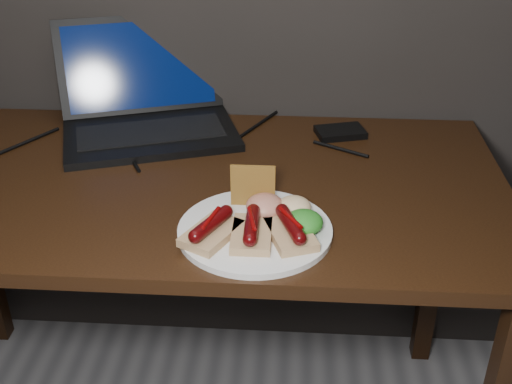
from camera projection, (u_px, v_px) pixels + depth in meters
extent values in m
cube|color=black|center=(176.00, 184.00, 1.37)|extent=(1.40, 0.70, 0.03)
cube|color=black|center=(435.00, 257.00, 1.78)|extent=(0.05, 0.05, 0.72)
cube|color=black|center=(151.00, 136.00, 1.52)|extent=(0.46, 0.36, 0.02)
cube|color=black|center=(151.00, 132.00, 1.52)|extent=(0.37, 0.24, 0.00)
cube|color=black|center=(140.00, 64.00, 1.60)|extent=(0.41, 0.21, 0.23)
cube|color=#061940|center=(140.00, 64.00, 1.60)|extent=(0.37, 0.18, 0.20)
cube|color=black|center=(340.00, 132.00, 1.54)|extent=(0.13, 0.10, 0.02)
cylinder|color=black|center=(129.00, 154.00, 1.45)|extent=(0.09, 0.16, 0.01)
cylinder|color=black|center=(254.00, 127.00, 1.58)|extent=(0.11, 0.20, 0.01)
cylinder|color=black|center=(341.00, 149.00, 1.47)|extent=(0.13, 0.08, 0.01)
cylinder|color=black|center=(24.00, 143.00, 1.50)|extent=(0.11, 0.17, 0.01)
cylinder|color=silver|center=(255.00, 230.00, 1.17)|extent=(0.29, 0.29, 0.01)
cube|color=tan|center=(212.00, 233.00, 1.14)|extent=(0.12, 0.13, 0.02)
cylinder|color=#4F0505|center=(211.00, 224.00, 1.13)|extent=(0.07, 0.10, 0.02)
sphere|color=#4F0505|center=(195.00, 237.00, 1.09)|extent=(0.02, 0.02, 0.02)
sphere|color=#4F0505|center=(226.00, 212.00, 1.16)|extent=(0.03, 0.02, 0.02)
cylinder|color=#610404|center=(211.00, 218.00, 1.12)|extent=(0.03, 0.07, 0.01)
cube|color=tan|center=(252.00, 234.00, 1.14)|extent=(0.07, 0.12, 0.02)
cylinder|color=#4F0505|center=(252.00, 225.00, 1.13)|extent=(0.03, 0.10, 0.02)
sphere|color=#4F0505|center=(250.00, 240.00, 1.09)|extent=(0.03, 0.02, 0.02)
sphere|color=#4F0505|center=(253.00, 210.00, 1.17)|extent=(0.03, 0.02, 0.02)
cylinder|color=#610404|center=(252.00, 219.00, 1.12)|extent=(0.02, 0.07, 0.01)
cube|color=tan|center=(290.00, 234.00, 1.14)|extent=(0.10, 0.13, 0.02)
cylinder|color=#4F0505|center=(291.00, 224.00, 1.13)|extent=(0.06, 0.10, 0.02)
sphere|color=#4F0505|center=(300.00, 238.00, 1.09)|extent=(0.03, 0.02, 0.02)
sphere|color=#4F0505|center=(282.00, 210.00, 1.17)|extent=(0.03, 0.02, 0.02)
cylinder|color=#610404|center=(291.00, 218.00, 1.12)|extent=(0.04, 0.06, 0.01)
cube|color=#A87F2E|center=(253.00, 186.00, 1.22)|extent=(0.09, 0.01, 0.08)
ellipsoid|color=#125E19|center=(304.00, 222.00, 1.15)|extent=(0.07, 0.07, 0.04)
ellipsoid|color=#A11017|center=(265.00, 206.00, 1.20)|extent=(0.07, 0.07, 0.04)
ellipsoid|color=beige|center=(294.00, 207.00, 1.20)|extent=(0.06, 0.06, 0.04)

